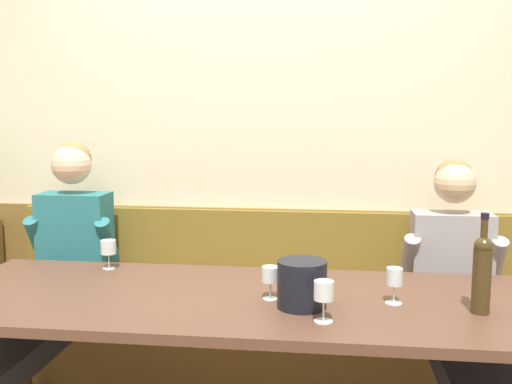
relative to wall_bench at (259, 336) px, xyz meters
The scene contains 12 objects.
room_wall_back 1.15m from the wall_bench, 90.00° to the left, with size 6.80×0.08×2.80m, color beige.
wood_wainscot_panel 0.28m from the wall_bench, 90.00° to the left, with size 6.80×0.03×0.95m, color brown.
wall_bench is the anchor object (origin of this frame).
dining_table 0.81m from the wall_bench, 90.00° to the right, with size 2.50×0.90×0.74m.
person_center_right_seat 1.14m from the wall_bench, 159.90° to the right, with size 0.48×1.33×1.33m.
person_center_left_seat 1.11m from the wall_bench, 22.58° to the right, with size 0.50×1.32×1.25m.
ice_bucket 1.02m from the wall_bench, 72.28° to the right, with size 0.19×0.19×0.18m, color black.
wine_bottle_clear_water 1.37m from the wall_bench, 40.82° to the right, with size 0.07×0.07×0.38m.
wine_glass_center_front 1.17m from the wall_bench, 70.35° to the right, with size 0.07×0.07×0.15m.
wine_glass_mid_left 0.93m from the wall_bench, 79.88° to the right, with size 0.07×0.07×0.13m.
wine_glass_center_rear 0.96m from the wall_bench, 150.91° to the right, with size 0.07×0.07×0.14m.
wine_glass_mid_right 1.11m from the wall_bench, 49.88° to the right, with size 0.07×0.07×0.14m.
Camera 1 is at (0.35, -2.13, 1.47)m, focal length 40.32 mm.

